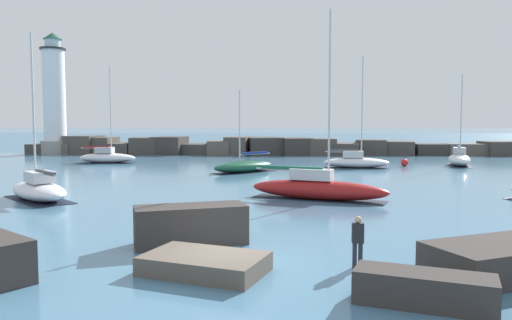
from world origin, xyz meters
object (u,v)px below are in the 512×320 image
mooring_buoy_orange_near (405,163)px  sailboat_moored_2 (317,188)px  sailboat_moored_6 (459,159)px  lighthouse (54,101)px  sailboat_moored_0 (356,161)px  sailboat_moored_3 (107,157)px  person_on_rocks (358,239)px  sailboat_moored_1 (244,166)px  sailboat_moored_4 (39,189)px

mooring_buoy_orange_near → sailboat_moored_2: bearing=-114.8°
sailboat_moored_2 → sailboat_moored_6: size_ratio=1.18×
lighthouse → mooring_buoy_orange_near: bearing=-20.2°
sailboat_moored_0 → sailboat_moored_2: sailboat_moored_2 is taller
sailboat_moored_3 → sailboat_moored_6: size_ratio=1.14×
mooring_buoy_orange_near → person_on_rocks: size_ratio=0.58×
sailboat_moored_1 → person_on_rocks: bearing=-78.3°
sailboat_moored_6 → sailboat_moored_4: bearing=-143.0°
sailboat_moored_0 → sailboat_moored_1: sailboat_moored_0 is taller
lighthouse → sailboat_moored_3: size_ratio=1.58×
sailboat_moored_6 → mooring_buoy_orange_near: size_ratio=9.74×
sailboat_moored_0 → person_on_rocks: size_ratio=6.61×
lighthouse → sailboat_moored_6: lighthouse is taller
sailboat_moored_4 → sailboat_moored_2: bearing=4.2°
sailboat_moored_6 → sailboat_moored_0: bearing=-164.3°
lighthouse → sailboat_moored_2: 51.33m
sailboat_moored_6 → mooring_buoy_orange_near: 5.83m
sailboat_moored_1 → sailboat_moored_2: (5.57, -15.14, 0.15)m
sailboat_moored_3 → mooring_buoy_orange_near: size_ratio=11.09×
sailboat_moored_1 → sailboat_moored_3: sailboat_moored_3 is taller
sailboat_moored_2 → mooring_buoy_orange_near: sailboat_moored_2 is taller
mooring_buoy_orange_near → sailboat_moored_1: bearing=-156.4°
sailboat_moored_0 → sailboat_moored_6: (10.92, 3.07, 0.08)m
sailboat_moored_3 → person_on_rocks: 43.53m
sailboat_moored_1 → sailboat_moored_6: 22.87m
sailboat_moored_1 → mooring_buoy_orange_near: (15.74, 6.87, -0.16)m
sailboat_moored_6 → sailboat_moored_3: bearing=178.2°
person_on_rocks → sailboat_moored_3: bearing=119.9°
sailboat_moored_2 → person_on_rocks: 13.61m
sailboat_moored_1 → person_on_rocks: sailboat_moored_1 is taller
sailboat_moored_0 → mooring_buoy_orange_near: bearing=22.2°
sailboat_moored_3 → sailboat_moored_4: sailboat_moored_3 is taller
sailboat_moored_4 → sailboat_moored_6: (32.06, 24.16, 0.08)m
sailboat_moored_4 → mooring_buoy_orange_near: bearing=41.4°
sailboat_moored_4 → mooring_buoy_orange_near: (26.32, 23.21, -0.26)m
lighthouse → sailboat_moored_0: bearing=-25.2°
lighthouse → sailboat_moored_1: size_ratio=2.27×
sailboat_moored_2 → sailboat_moored_4: (-16.15, -1.19, -0.05)m
sailboat_moored_1 → lighthouse: bearing=140.7°
sailboat_moored_0 → mooring_buoy_orange_near: (5.18, 2.11, -0.25)m
sailboat_moored_3 → sailboat_moored_2: bearing=-48.5°
lighthouse → sailboat_moored_3: lighthouse is taller
sailboat_moored_3 → sailboat_moored_6: sailboat_moored_3 is taller
sailboat_moored_4 → person_on_rocks: 20.68m
sailboat_moored_3 → lighthouse: bearing=131.4°
sailboat_moored_6 → person_on_rocks: sailboat_moored_6 is taller
sailboat_moored_0 → mooring_buoy_orange_near: 5.60m
sailboat_moored_2 → person_on_rocks: bearing=-88.3°
sailboat_moored_3 → person_on_rocks: bearing=-60.1°
sailboat_moored_0 → sailboat_moored_2: 20.52m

